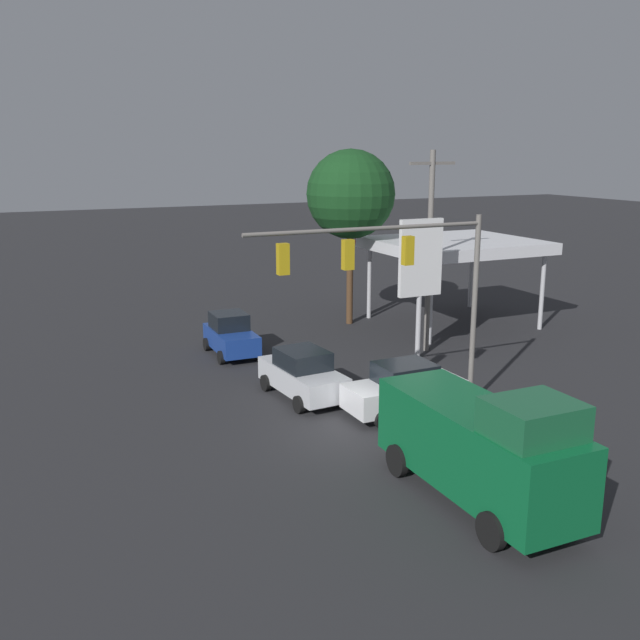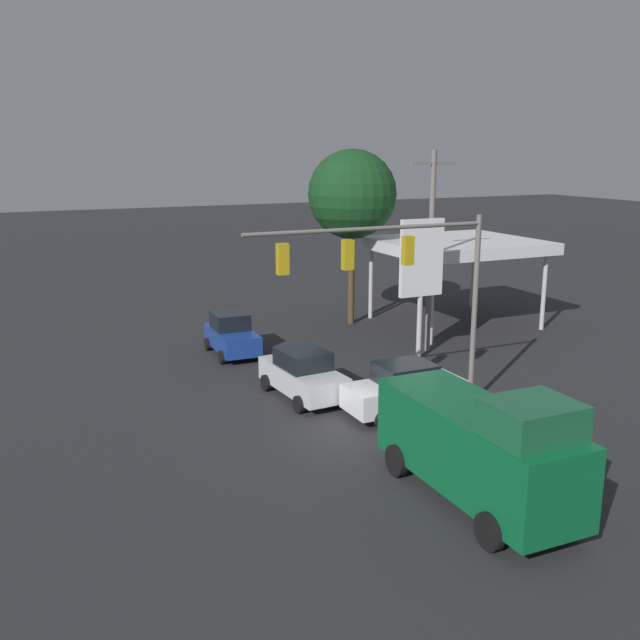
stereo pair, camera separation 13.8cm
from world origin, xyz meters
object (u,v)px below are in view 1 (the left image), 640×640
object	(u,v)px
utility_pole	(430,247)
delivery_truck	(481,445)
sedan_waiting	(404,389)
traffic_signal_assembly	(397,270)
sedan_far	(303,374)
price_sign	(420,263)
street_tree	(351,195)
hatchback_crossing	(231,335)

from	to	relation	value
utility_pole	delivery_truck	distance (m)	15.61
utility_pole	sedan_waiting	xyz separation A→B (m)	(5.43, 6.81, -4.05)
traffic_signal_assembly	sedan_far	distance (m)	5.99
price_sign	street_tree	size ratio (longest dim) A/B	0.68
traffic_signal_assembly	street_tree	world-z (taller)	street_tree
hatchback_crossing	street_tree	xyz separation A→B (m)	(-7.92, -3.15, 6.15)
traffic_signal_assembly	sedan_waiting	distance (m)	4.50
sedan_far	hatchback_crossing	bearing A→B (deg)	-178.92
hatchback_crossing	sedan_far	bearing A→B (deg)	6.48
traffic_signal_assembly	sedan_waiting	xyz separation A→B (m)	(-0.57, -0.21, -4.46)
delivery_truck	sedan_far	size ratio (longest dim) A/B	1.50
hatchback_crossing	street_tree	world-z (taller)	street_tree
delivery_truck	sedan_waiting	distance (m)	6.93
utility_pole	delivery_truck	bearing A→B (deg)	62.12
traffic_signal_assembly	hatchback_crossing	distance (m)	11.58
traffic_signal_assembly	street_tree	size ratio (longest dim) A/B	0.95
price_sign	hatchback_crossing	world-z (taller)	price_sign
sedan_waiting	street_tree	distance (m)	15.33
hatchback_crossing	street_tree	distance (m)	10.51
traffic_signal_assembly	street_tree	xyz separation A→B (m)	(-5.16, -13.48, 1.68)
sedan_waiting	street_tree	xyz separation A→B (m)	(-4.60, -13.27, 6.14)
traffic_signal_assembly	delivery_truck	bearing A→B (deg)	79.99
sedan_far	street_tree	size ratio (longest dim) A/B	0.48
utility_pole	hatchback_crossing	xyz separation A→B (m)	(8.75, -3.30, -4.06)
price_sign	sedan_waiting	distance (m)	8.08
delivery_truck	sedan_far	world-z (taller)	delivery_truck
sedan_far	street_tree	bearing A→B (deg)	139.80
sedan_waiting	street_tree	world-z (taller)	street_tree
traffic_signal_assembly	hatchback_crossing	xyz separation A→B (m)	(2.75, -10.32, -4.46)
utility_pole	sedan_waiting	bearing A→B (deg)	51.46
delivery_truck	sedan_far	xyz separation A→B (m)	(0.94, -9.87, -0.74)
sedan_waiting	sedan_far	bearing A→B (deg)	-51.16
utility_pole	delivery_truck	size ratio (longest dim) A/B	1.39
sedan_far	sedan_waiting	size ratio (longest dim) A/B	1.02
traffic_signal_assembly	utility_pole	world-z (taller)	utility_pole
price_sign	street_tree	world-z (taller)	street_tree
sedan_far	sedan_waiting	world-z (taller)	same
delivery_truck	hatchback_crossing	bearing A→B (deg)	-174.25
hatchback_crossing	delivery_truck	bearing A→B (deg)	6.43
utility_pole	traffic_signal_assembly	bearing A→B (deg)	49.52
utility_pole	sedan_far	distance (m)	9.73
traffic_signal_assembly	sedan_waiting	bearing A→B (deg)	-159.62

